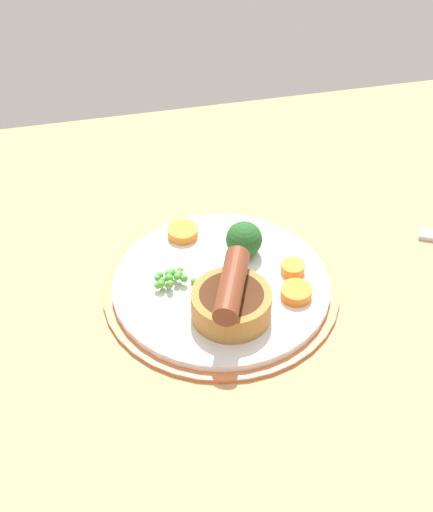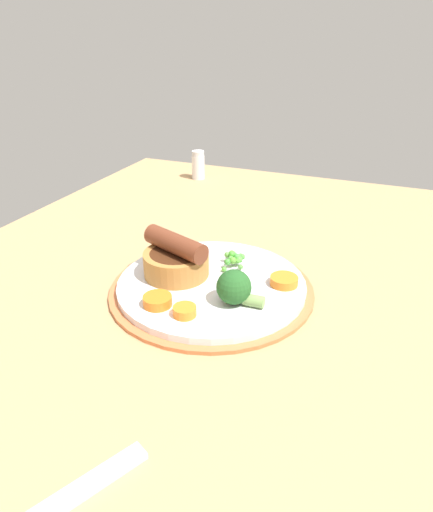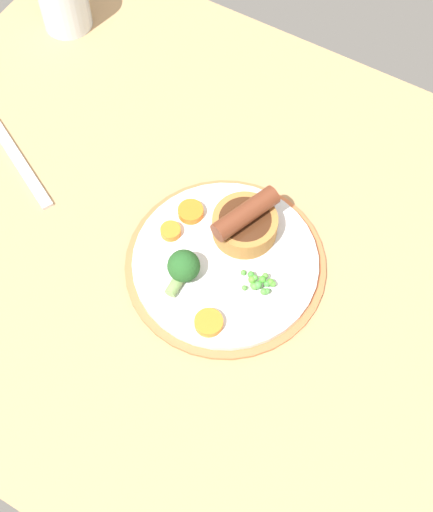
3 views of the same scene
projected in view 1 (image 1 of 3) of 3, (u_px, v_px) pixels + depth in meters
dining_table at (224, 311)px, 96.24cm from camera, size 110.00×80.00×3.00cm
dinner_plate at (222, 288)px, 96.01cm from camera, size 26.54×26.54×1.40cm
sausage_pudding at (235, 300)px, 90.31cm from camera, size 8.62×9.84×5.83cm
pea_pile at (171, 277)px, 94.71cm from camera, size 4.89×3.32×1.79cm
broccoli_floret_near at (244, 239)px, 97.92cm from camera, size 4.22×5.87×4.22cm
carrot_slice_1 at (293, 268)px, 96.43cm from camera, size 3.77×3.77×1.13cm
carrot_slice_2 at (183, 232)px, 101.09cm from camera, size 5.00×5.00×1.11cm
carrot_slice_3 at (296, 293)px, 93.46cm from camera, size 4.86×4.86×1.19cm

